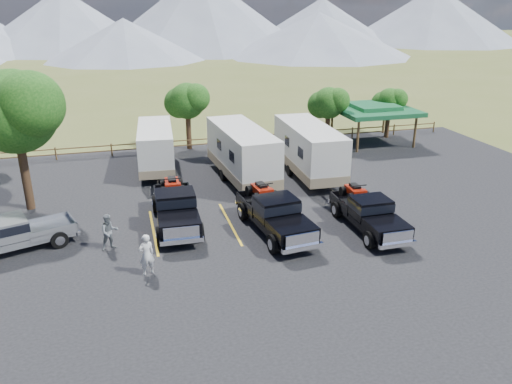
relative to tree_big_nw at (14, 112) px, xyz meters
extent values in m
plane|color=#4E5624|center=(12.55, -9.03, -5.60)|extent=(320.00, 320.00, 0.00)
cube|color=black|center=(12.55, -6.03, -5.58)|extent=(44.00, 34.00, 0.04)
cube|color=gold|center=(6.55, -5.03, -5.55)|extent=(0.12, 5.50, 0.01)
cube|color=gold|center=(10.55, -5.03, -5.55)|extent=(0.12, 5.50, 0.01)
cube|color=gold|center=(14.55, -5.03, -5.55)|extent=(0.12, 5.50, 0.01)
cube|color=gold|center=(18.55, -5.03, -5.55)|extent=(0.12, 5.50, 0.01)
cylinder|color=black|center=(0.05, -0.03, -3.36)|extent=(0.48, 0.48, 4.48)
sphere|color=#123F0F|center=(0.05, -0.03, 0.00)|extent=(4.48, 4.48, 4.48)
sphere|color=#123F0F|center=(1.01, -0.83, 0.48)|extent=(3.52, 3.52, 3.52)
sphere|color=#123F0F|center=(-0.85, 0.68, -0.32)|extent=(3.84, 3.84, 3.84)
cylinder|color=black|center=(21.55, 7.97, -4.20)|extent=(0.39, 0.39, 2.80)
sphere|color=#123F0F|center=(21.55, 7.97, -2.10)|extent=(2.52, 2.52, 2.52)
sphere|color=#123F0F|center=(22.09, 7.52, -1.83)|extent=(1.98, 1.98, 1.98)
sphere|color=#123F0F|center=(21.04, 8.37, -2.28)|extent=(2.16, 2.16, 2.16)
cylinder|color=black|center=(27.55, 8.97, -4.34)|extent=(0.38, 0.38, 2.52)
sphere|color=#123F0F|center=(27.55, 8.97, -2.45)|extent=(2.24, 2.24, 2.24)
sphere|color=#123F0F|center=(28.03, 8.57, -2.21)|extent=(1.76, 1.76, 1.76)
sphere|color=#123F0F|center=(27.10, 9.33, -2.61)|extent=(1.92, 1.92, 1.92)
cylinder|color=black|center=(10.55, 9.97, -4.06)|extent=(0.41, 0.41, 3.08)
sphere|color=#123F0F|center=(10.55, 9.97, -1.75)|extent=(2.80, 2.80, 2.80)
sphere|color=#123F0F|center=(11.15, 9.47, -1.45)|extent=(2.20, 2.20, 2.20)
sphere|color=#123F0F|center=(9.99, 10.41, -1.95)|extent=(2.40, 2.40, 2.40)
cylinder|color=brown|center=(0.55, 9.47, -5.10)|extent=(0.12, 0.12, 1.00)
cylinder|color=brown|center=(4.55, 9.47, -5.10)|extent=(0.12, 0.12, 1.00)
cylinder|color=brown|center=(8.55, 9.47, -5.10)|extent=(0.12, 0.12, 1.00)
cylinder|color=brown|center=(12.55, 9.47, -5.10)|extent=(0.12, 0.12, 1.00)
cylinder|color=brown|center=(16.55, 9.47, -5.10)|extent=(0.12, 0.12, 1.00)
cylinder|color=brown|center=(20.55, 9.47, -5.10)|extent=(0.12, 0.12, 1.00)
cylinder|color=brown|center=(24.55, 9.47, -5.10)|extent=(0.12, 0.12, 1.00)
cylinder|color=brown|center=(28.55, 9.47, -5.10)|extent=(0.12, 0.12, 1.00)
cylinder|color=brown|center=(32.55, 9.47, -5.10)|extent=(0.12, 0.12, 1.00)
cube|color=brown|center=(14.55, 9.47, -5.15)|extent=(36.00, 0.06, 0.08)
cube|color=brown|center=(14.55, 9.47, -4.75)|extent=(36.00, 0.06, 0.08)
cylinder|color=brown|center=(23.05, 5.47, -4.30)|extent=(0.20, 0.20, 2.60)
cylinder|color=brown|center=(23.05, 10.47, -4.30)|extent=(0.20, 0.20, 2.60)
cylinder|color=brown|center=(28.05, 5.47, -4.30)|extent=(0.20, 0.20, 2.60)
cylinder|color=brown|center=(28.05, 10.47, -4.30)|extent=(0.20, 0.20, 2.60)
cube|color=#1B5F35|center=(25.55, 7.97, -2.85)|extent=(6.20, 6.20, 0.35)
cube|color=#1B5F35|center=(25.55, 7.97, -2.55)|extent=(3.50, 3.50, 0.35)
cone|color=slate|center=(-5.45, 102.97, 1.40)|extent=(44.00, 44.00, 14.00)
cone|color=slate|center=(26.55, 98.97, 3.40)|extent=(52.00, 52.00, 18.00)
cone|color=slate|center=(60.55, 104.97, 0.40)|extent=(40.00, 40.00, 12.00)
cone|color=slate|center=(92.55, 100.97, 1.90)|extent=(50.00, 50.00, 15.00)
cone|color=slate|center=(7.55, 77.97, -1.60)|extent=(32.00, 32.00, 8.00)
cone|color=slate|center=(47.55, 74.97, -1.10)|extent=(40.00, 40.00, 9.00)
cube|color=black|center=(7.79, -4.54, -4.90)|extent=(2.12, 6.02, 0.38)
cube|color=black|center=(7.72, -6.55, -4.51)|extent=(2.07, 1.95, 0.52)
cube|color=black|center=(7.79, -4.67, -4.15)|extent=(2.02, 1.70, 1.05)
cube|color=black|center=(7.79, -4.67, -3.99)|extent=(2.06, 1.76, 0.47)
cube|color=black|center=(7.85, -2.66, -4.61)|extent=(2.09, 2.57, 0.58)
cube|color=white|center=(7.69, -7.61, -4.56)|extent=(1.67, 0.14, 0.58)
cube|color=white|center=(7.69, -7.68, -4.96)|extent=(2.05, 0.26, 0.23)
cube|color=white|center=(7.89, -1.41, -4.96)|extent=(2.05, 0.23, 0.23)
cylinder|color=black|center=(6.74, -6.58, -5.09)|extent=(0.34, 0.95, 0.94)
cylinder|color=black|center=(8.70, -6.64, -5.09)|extent=(0.34, 0.95, 0.94)
cylinder|color=black|center=(6.88, -2.44, -5.09)|extent=(0.34, 0.95, 0.94)
cylinder|color=black|center=(8.84, -2.50, -5.09)|extent=(0.34, 0.95, 0.94)
cube|color=maroon|center=(7.85, -2.66, -3.90)|extent=(0.78, 1.38, 0.37)
cube|color=black|center=(7.85, -2.66, -3.64)|extent=(0.44, 0.80, 0.19)
cube|color=maroon|center=(7.83, -3.23, -3.80)|extent=(0.85, 0.39, 0.23)
cylinder|color=black|center=(7.84, -3.13, -3.43)|extent=(0.94, 0.09, 0.06)
cylinder|color=black|center=(7.36, -3.22, -4.11)|extent=(0.29, 0.59, 0.59)
cylinder|color=black|center=(8.30, -3.25, -4.11)|extent=(0.29, 0.59, 0.59)
cylinder|color=black|center=(7.40, -2.07, -4.11)|extent=(0.29, 0.59, 0.59)
cylinder|color=black|center=(8.34, -2.10, -4.11)|extent=(0.29, 0.59, 0.59)
cube|color=black|center=(12.54, -6.68, -4.90)|extent=(2.56, 6.13, 0.38)
cube|color=black|center=(12.76, -8.68, -4.51)|extent=(2.20, 2.09, 0.52)
cube|color=black|center=(12.55, -6.81, -4.14)|extent=(2.13, 1.83, 1.05)
cube|color=black|center=(12.55, -6.81, -3.99)|extent=(2.18, 1.90, 0.47)
cube|color=black|center=(12.34, -4.81, -4.61)|extent=(2.27, 2.71, 0.58)
cube|color=white|center=(12.87, -9.74, -4.56)|extent=(1.67, 0.26, 0.58)
cube|color=white|center=(12.88, -9.80, -4.96)|extent=(2.06, 0.41, 0.23)
cube|color=white|center=(12.20, -3.56, -4.96)|extent=(2.06, 0.39, 0.23)
cylinder|color=black|center=(11.79, -8.85, -5.09)|extent=(0.41, 0.97, 0.94)
cylinder|color=black|center=(13.74, -8.64, -5.09)|extent=(0.41, 0.97, 0.94)
cylinder|color=black|center=(11.34, -4.73, -5.09)|extent=(0.41, 0.97, 0.94)
cylinder|color=black|center=(13.29, -4.52, -5.09)|extent=(0.41, 0.97, 0.94)
cube|color=maroon|center=(12.34, -4.81, -3.90)|extent=(0.87, 1.43, 0.37)
cube|color=black|center=(12.34, -4.81, -3.64)|extent=(0.50, 0.82, 0.19)
cube|color=maroon|center=(12.40, -5.38, -3.80)|extent=(0.87, 0.45, 0.23)
cylinder|color=black|center=(12.39, -5.28, -3.43)|extent=(0.94, 0.16, 0.06)
cylinder|color=black|center=(11.93, -5.43, -4.11)|extent=(0.33, 0.61, 0.59)
cylinder|color=black|center=(12.87, -5.33, -4.11)|extent=(0.33, 0.61, 0.59)
cylinder|color=black|center=(11.81, -4.29, -4.11)|extent=(0.33, 0.61, 0.59)
cylinder|color=black|center=(12.74, -4.19, -4.11)|extent=(0.33, 0.61, 0.59)
cube|color=black|center=(17.25, -7.68, -4.95)|extent=(1.79, 5.52, 0.35)
cube|color=black|center=(17.25, -9.54, -4.59)|extent=(1.86, 1.75, 0.48)
cube|color=black|center=(17.25, -7.80, -4.25)|extent=(1.82, 1.51, 0.97)
cube|color=black|center=(17.25, -7.80, -4.10)|extent=(1.86, 1.57, 0.44)
cube|color=black|center=(17.25, -5.94, -4.68)|extent=(1.86, 2.33, 0.53)
cube|color=white|center=(17.25, -10.53, -4.64)|extent=(1.55, 0.08, 0.53)
cube|color=white|center=(17.25, -10.58, -5.00)|extent=(1.90, 0.18, 0.21)
cube|color=white|center=(17.24, -4.78, -5.00)|extent=(1.90, 0.16, 0.21)
cylinder|color=black|center=(16.34, -9.60, -5.12)|extent=(0.29, 0.87, 0.87)
cylinder|color=black|center=(18.16, -9.59, -5.12)|extent=(0.29, 0.87, 0.87)
cylinder|color=black|center=(16.34, -5.77, -5.12)|extent=(0.29, 0.87, 0.87)
cylinder|color=black|center=(18.16, -5.76, -5.12)|extent=(0.29, 0.87, 0.87)
cube|color=maroon|center=(17.25, -5.94, -4.03)|extent=(0.68, 1.26, 0.34)
cube|color=black|center=(17.25, -5.94, -3.79)|extent=(0.39, 0.73, 0.17)
cube|color=maroon|center=(17.25, -6.47, -3.93)|extent=(0.77, 0.34, 0.21)
cylinder|color=black|center=(17.25, -6.37, -3.59)|extent=(0.87, 0.06, 0.06)
cylinder|color=black|center=(16.81, -6.47, -4.22)|extent=(0.25, 0.54, 0.54)
cylinder|color=black|center=(17.68, -6.47, -4.22)|extent=(0.25, 0.54, 0.54)
cylinder|color=black|center=(16.81, -5.41, -4.22)|extent=(0.25, 0.54, 0.54)
cylinder|color=black|center=(17.68, -5.40, -4.22)|extent=(0.25, 0.54, 0.54)
cube|color=silver|center=(7.60, 5.13, -3.77)|extent=(2.77, 7.20, 2.54)
cube|color=#807158|center=(7.60, 5.13, -4.76)|extent=(2.79, 7.23, 0.56)
cube|color=black|center=(6.33, 3.46, -3.52)|extent=(0.08, 0.85, 0.56)
cube|color=black|center=(8.61, 3.29, -3.52)|extent=(0.08, 0.85, 0.56)
cylinder|color=black|center=(6.56, 5.49, -5.23)|extent=(0.28, 0.67, 0.66)
cylinder|color=black|center=(8.68, 5.33, -5.23)|extent=(0.28, 0.67, 0.66)
cube|color=black|center=(7.28, 0.77, -5.09)|extent=(0.24, 1.70, 0.09)
cube|color=silver|center=(12.82, 1.48, -3.52)|extent=(3.16, 8.22, 2.90)
cube|color=#807158|center=(12.82, 1.48, -4.64)|extent=(3.19, 8.26, 0.64)
cube|color=black|center=(11.67, -0.62, -3.23)|extent=(0.09, 0.96, 0.64)
cube|color=black|center=(14.26, -0.43, -3.23)|extent=(0.09, 0.96, 0.64)
cylinder|color=black|center=(11.59, 1.71, -5.18)|extent=(0.32, 0.77, 0.75)
cylinder|color=black|center=(14.00, 1.89, -5.18)|extent=(0.32, 0.77, 0.75)
cube|color=black|center=(13.18, -3.50, -5.02)|extent=(0.27, 1.94, 0.11)
cube|color=silver|center=(17.31, 1.13, -3.55)|extent=(2.73, 7.97, 2.85)
cube|color=#807158|center=(17.31, 1.13, -4.66)|extent=(2.76, 8.01, 0.63)
cube|color=black|center=(15.98, -0.82, -3.27)|extent=(0.04, 0.95, 0.63)
cube|color=black|center=(18.53, -0.88, -3.27)|extent=(0.04, 0.95, 0.63)
cylinder|color=black|center=(16.12, 1.47, -5.19)|extent=(0.28, 0.74, 0.74)
cylinder|color=black|center=(18.50, 1.41, -5.19)|extent=(0.28, 0.74, 0.74)
cube|color=black|center=(17.18, -3.78, -5.03)|extent=(0.17, 1.90, 0.11)
cube|color=gray|center=(0.12, -5.38, -4.99)|extent=(5.43, 3.25, 0.33)
cube|color=gray|center=(0.02, -5.42, -4.33)|extent=(1.89, 2.07, 0.91)
cube|color=black|center=(0.02, -5.42, -4.20)|extent=(1.95, 2.12, 0.41)
cube|color=gray|center=(1.67, -4.85, -4.74)|extent=(2.62, 2.35, 0.50)
cube|color=white|center=(2.70, -4.50, -5.04)|extent=(0.71, 1.73, 0.20)
cylinder|color=black|center=(1.55, -3.99, -5.15)|extent=(0.86, 0.52, 0.82)
cylinder|color=black|center=(2.10, -5.61, -5.15)|extent=(0.86, 0.52, 0.82)
imported|color=silver|center=(5.99, -9.24, -4.61)|extent=(0.80, 0.65, 1.89)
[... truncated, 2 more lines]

